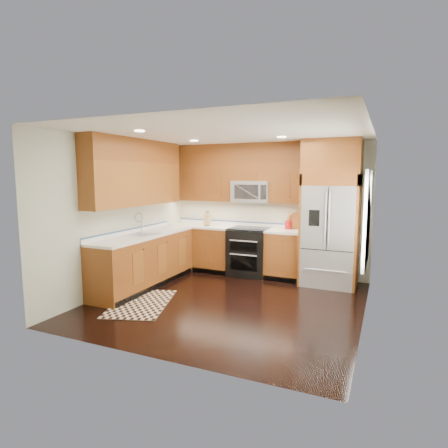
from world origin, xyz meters
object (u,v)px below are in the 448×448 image
at_px(range, 249,252).
at_px(utensil_crock, 288,223).
at_px(refrigerator, 331,213).
at_px(rug, 141,303).
at_px(knife_block, 207,220).

height_order(range, utensil_crock, utensil_crock).
distance_m(refrigerator, utensil_crock, 0.90).
relative_size(rug, knife_block, 4.38).
bearing_deg(rug, range, 49.25).
xyz_separation_m(refrigerator, rug, (-2.50, -2.24, -1.30)).
bearing_deg(refrigerator, utensil_crock, 163.14).
xyz_separation_m(refrigerator, utensil_crock, (-0.83, 0.25, -0.24)).
distance_m(range, utensil_crock, 0.96).
xyz_separation_m(rug, utensil_crock, (1.67, 2.49, 1.05)).
bearing_deg(rug, refrigerator, 23.75).
bearing_deg(knife_block, refrigerator, -1.62).
height_order(refrigerator, knife_block, refrigerator).
bearing_deg(range, utensil_crock, 16.51).
height_order(refrigerator, utensil_crock, refrigerator).
bearing_deg(range, rug, -112.63).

